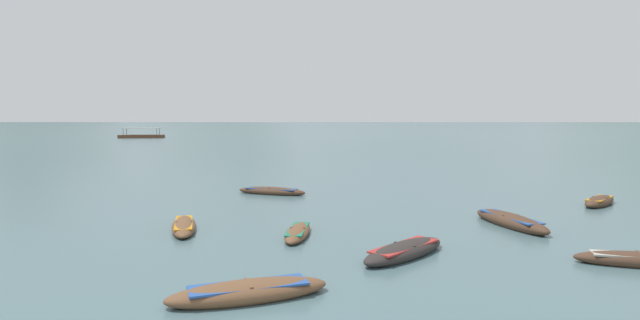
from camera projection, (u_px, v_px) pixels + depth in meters
The scene contains 13 objects.
ground_plane at pixel (362, 121), 1497.72m from camera, with size 6000.00×6000.00×0.00m, color slate.
mountain_0 at pixel (15, 69), 2425.09m from camera, with size 1398.91×1398.91×511.94m, color #4C5B56.
mountain_1 at pixel (243, 85), 2393.89m from camera, with size 1416.60×1416.60×349.94m, color #4C5B56.
mountain_2 at pixel (396, 78), 1939.31m from camera, with size 1481.33×1481.33×337.70m, color slate.
rowboat_0 at pixel (640, 260), 14.28m from camera, with size 3.70×1.39×0.50m.
rowboat_1 at pixel (249, 292), 11.61m from camera, with size 3.99×2.63×0.56m.
rowboat_2 at pixel (405, 251), 15.27m from camera, with size 3.29×3.72×0.55m.
rowboat_3 at pixel (599, 201), 24.51m from camera, with size 2.90×3.24×0.56m.
rowboat_4 at pixel (184, 226), 18.97m from camera, with size 2.09×3.82×0.46m.
rowboat_5 at pixel (298, 232), 17.96m from camera, with size 0.88×3.25×0.42m.
rowboat_6 at pixel (510, 221), 19.67m from camera, with size 2.49×4.49×0.63m.
rowboat_7 at pixel (272, 191), 28.12m from camera, with size 4.28×2.06×0.51m.
ferry_0 at pixel (142, 136), 116.70m from camera, with size 10.57×5.18×2.54m.
Camera 1 is at (2.20, -7.77, 4.24)m, focal length 27.53 mm.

